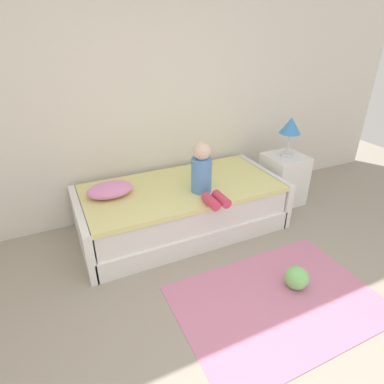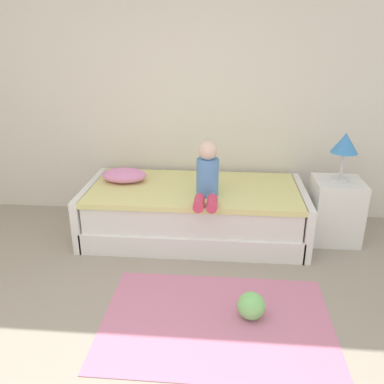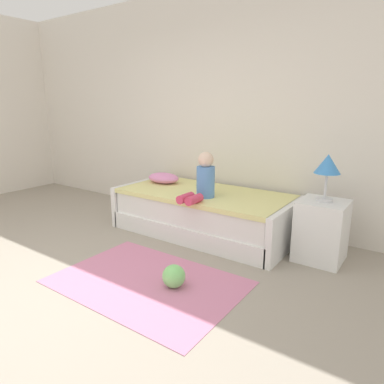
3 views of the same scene
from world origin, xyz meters
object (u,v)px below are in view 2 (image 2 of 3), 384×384
(bed, at_px, (194,211))
(table_lamp, at_px, (345,145))
(nightstand, at_px, (335,210))
(pillow, at_px, (124,175))
(child_figure, at_px, (207,175))
(toy_ball, at_px, (251,306))

(bed, height_order, table_lamp, table_lamp)
(nightstand, relative_size, pillow, 1.36)
(bed, height_order, pillow, pillow)
(table_lamp, xyz_separation_m, pillow, (-2.05, 0.08, -0.37))
(pillow, bearing_deg, child_figure, -21.52)
(table_lamp, height_order, toy_ball, table_lamp)
(bed, relative_size, child_figure, 4.14)
(bed, distance_m, table_lamp, 1.52)
(table_lamp, relative_size, child_figure, 0.88)
(child_figure, relative_size, pillow, 1.16)
(pillow, bearing_deg, nightstand, -2.20)
(nightstand, bearing_deg, bed, -179.09)
(nightstand, xyz_separation_m, pillow, (-2.05, 0.08, 0.26))
(pillow, bearing_deg, bed, -8.14)
(table_lamp, distance_m, pillow, 2.08)
(child_figure, distance_m, toy_ball, 1.23)
(bed, bearing_deg, nightstand, 0.91)
(nightstand, relative_size, table_lamp, 1.33)
(bed, relative_size, nightstand, 3.52)
(table_lamp, height_order, child_figure, table_lamp)
(bed, relative_size, toy_ball, 10.74)
(bed, xyz_separation_m, child_figure, (0.13, -0.23, 0.46))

